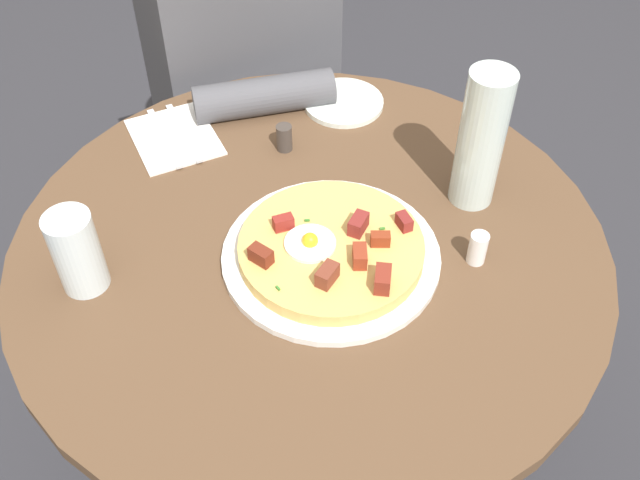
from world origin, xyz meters
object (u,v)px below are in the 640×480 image
Objects in this scene: pizza_plate at (331,256)px; water_bottle at (481,140)px; fork at (184,133)px; salt_shaker at (478,248)px; pepper_shaker at (284,138)px; bread_plate at (343,102)px; knife at (164,138)px; dining_table at (310,307)px; breakfast_pizza at (331,248)px; water_glass at (77,252)px; person_seated at (247,113)px.

water_bottle reaches higher than pizza_plate.
fork is 0.57m from salt_shaker.
pepper_shaker is at bearing 111.46° from salt_shaker.
knife is at bearing 172.06° from bread_plate.
salt_shaker reaches higher than pizza_plate.
fork is 3.70× the size of pepper_shaker.
dining_table is at bearing 103.71° from pizza_plate.
pepper_shaker reaches higher than bread_plate.
dining_table is at bearing 173.97° from water_bottle.
salt_shaker is at bearing -36.32° from dining_table.
breakfast_pizza is 2.12× the size of water_glass.
water_bottle is at bearing -78.26° from bread_plate.
water_bottle is 4.87× the size of pepper_shaker.
water_glass is (-0.34, 0.12, 0.04)m from breakfast_pizza.
water_bottle is 0.35m from pepper_shaker.
breakfast_pizza is at bearing -77.31° from dining_table.
salt_shaker is (0.07, -0.76, 0.23)m from person_seated.
pizza_plate is 0.28m from pepper_shaker.
dining_table is at bearing -11.70° from water_glass.
person_seated reaches higher than pepper_shaker.
breakfast_pizza is 0.41m from knife.
water_bottle is (0.15, -0.64, 0.32)m from person_seated.
breakfast_pizza is at bearing -19.37° from water_glass.
bread_plate is (0.08, -0.32, 0.21)m from person_seated.
dining_table is 17.37× the size of salt_shaker.
person_seated is at bearing 49.46° from water_glass.
breakfast_pizza is 1.55× the size of fork.
bread_plate is 0.17m from pepper_shaker.
pizza_plate is 0.40m from fork.
fork is at bearing 135.11° from water_bottle.
pizza_plate is 1.84× the size of fork.
dining_table is 0.63m from person_seated.
bread_plate is 0.84× the size of fork.
breakfast_pizza is (0.01, -0.05, 0.19)m from dining_table.
dining_table is at bearing -164.22° from fork.
knife is 0.34m from water_glass.
water_bottle reaches higher than bread_plate.
water_glass reaches higher than breakfast_pizza.
person_seated is 0.77m from water_glass.
water_bottle reaches higher than water_glass.
water_glass is 2.46× the size of salt_shaker.
water_glass is (-0.54, -0.22, 0.06)m from bread_plate.
dining_table is 7.06× the size of water_glass.
salt_shaker is (0.19, -0.10, 0.02)m from pizza_plate.
person_seated reaches higher than fork.
dining_table is 19.08× the size of pepper_shaker.
breakfast_pizza is at bearing -99.95° from pepper_shaker.
water_glass reaches higher than bread_plate.
pizza_plate is at bearing -164.32° from fork.
pepper_shaker is (-0.08, -0.39, 0.23)m from person_seated.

